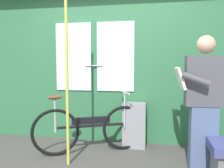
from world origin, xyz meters
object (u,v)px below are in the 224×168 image
object	(u,v)px
trash_bin_by_wall	(134,125)
bicycle_near_door	(90,128)
passenger_reading_newspaper	(203,101)
handrail_pole	(67,70)

from	to	relation	value
trash_bin_by_wall	bicycle_near_door	bearing A→B (deg)	-147.74
passenger_reading_newspaper	handrail_pole	xyz separation A→B (m)	(-1.62, -0.15, 0.35)
passenger_reading_newspaper	handrail_pole	size ratio (longest dim) A/B	0.67
trash_bin_by_wall	handrail_pole	size ratio (longest dim) A/B	0.28
trash_bin_by_wall	handrail_pole	bearing A→B (deg)	-132.86
bicycle_near_door	handrail_pole	distance (m)	0.96
trash_bin_by_wall	handrail_pole	world-z (taller)	handrail_pole
passenger_reading_newspaper	trash_bin_by_wall	size ratio (longest dim) A/B	2.36
bicycle_near_door	trash_bin_by_wall	xyz separation A→B (m)	(0.59, 0.37, -0.02)
bicycle_near_door	trash_bin_by_wall	distance (m)	0.70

